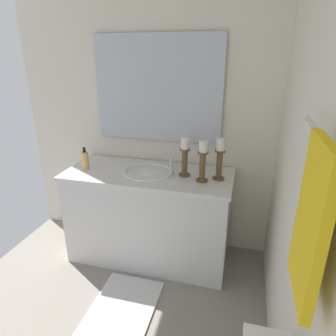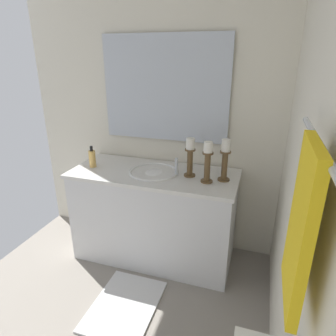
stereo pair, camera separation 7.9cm
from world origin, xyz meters
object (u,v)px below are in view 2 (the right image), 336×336
at_px(mirror, 165,89).
at_px(towel_bar, 323,151).
at_px(vanity_cabinet, 155,215).
at_px(soap_bottle, 92,158).
at_px(towel_near_vanity, 301,227).
at_px(candle_holder_tall, 225,159).
at_px(candle_holder_mid, 190,156).
at_px(bath_mat, 125,305).
at_px(sink_basin, 154,177).
at_px(candle_holder_short, 208,161).

xyz_separation_m(mirror, towel_bar, (1.54, 0.94, 0.03)).
height_order(vanity_cabinet, soap_bottle, soap_bottle).
relative_size(towel_bar, towel_near_vanity, 1.65).
distance_m(candle_holder_tall, candle_holder_mid, 0.26).
bearing_deg(soap_bottle, candle_holder_mid, 93.92).
height_order(candle_holder_mid, towel_bar, towel_bar).
distance_m(mirror, bath_mat, 1.67).
distance_m(soap_bottle, towel_bar, 2.00).
distance_m(vanity_cabinet, sink_basin, 0.36).
relative_size(soap_bottle, towel_bar, 0.22).
bearing_deg(bath_mat, mirror, 180.00).
bearing_deg(vanity_cabinet, towel_bar, 36.68).
bearing_deg(mirror, candle_holder_short, 52.34).
bearing_deg(towel_bar, mirror, -148.63).
bearing_deg(vanity_cabinet, candle_holder_tall, 91.01).
height_order(sink_basin, candle_holder_short, candle_holder_short).
xyz_separation_m(vanity_cabinet, candle_holder_short, (0.06, 0.44, 0.56)).
bearing_deg(mirror, towel_near_vanity, 30.88).
xyz_separation_m(candle_holder_mid, towel_near_vanity, (1.28, 0.63, 0.27)).
distance_m(sink_basin, candle_holder_short, 0.49).
height_order(sink_basin, candle_holder_mid, candle_holder_mid).
relative_size(candle_holder_mid, soap_bottle, 1.68).
xyz_separation_m(soap_bottle, towel_bar, (1.22, 1.47, 0.58)).
distance_m(mirror, soap_bottle, 0.83).
height_order(sink_basin, towel_near_vanity, towel_near_vanity).
height_order(candle_holder_tall, candle_holder_short, candle_holder_tall).
bearing_deg(candle_holder_short, sink_basin, -97.82).
bearing_deg(candle_holder_mid, towel_bar, 26.91).
distance_m(sink_basin, bath_mat, 0.97).
relative_size(soap_bottle, bath_mat, 0.30).
height_order(candle_holder_short, towel_bar, towel_bar).
distance_m(vanity_cabinet, candle_holder_tall, 0.79).
distance_m(candle_holder_mid, towel_bar, 1.52).
xyz_separation_m(mirror, candle_holder_short, (0.34, 0.44, -0.46)).
distance_m(candle_holder_tall, bath_mat, 1.27).
xyz_separation_m(candle_holder_mid, soap_bottle, (0.06, -0.82, -0.09)).
bearing_deg(vanity_cabinet, sink_basin, 90.00).
bearing_deg(towel_near_vanity, soap_bottle, -130.04).
bearing_deg(towel_near_vanity, candle_holder_short, -158.16).
relative_size(vanity_cabinet, soap_bottle, 7.51).
height_order(soap_bottle, towel_bar, towel_bar).
bearing_deg(vanity_cabinet, soap_bottle, -85.39).
distance_m(candle_holder_tall, candle_holder_short, 0.14).
relative_size(mirror, bath_mat, 1.78).
bearing_deg(soap_bottle, mirror, 121.33).
distance_m(vanity_cabinet, bath_mat, 0.74).
bearing_deg(mirror, soap_bottle, -58.67).
height_order(candle_holder_short, bath_mat, candle_holder_short).
relative_size(sink_basin, bath_mat, 0.67).
distance_m(mirror, candle_holder_short, 0.72).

